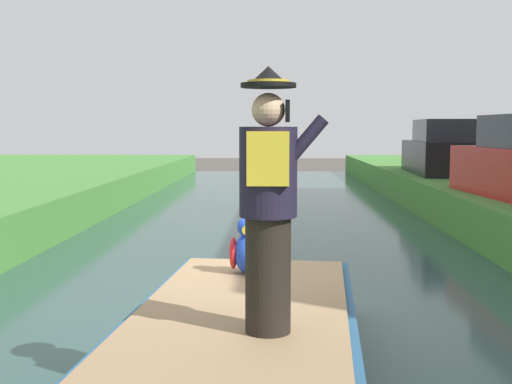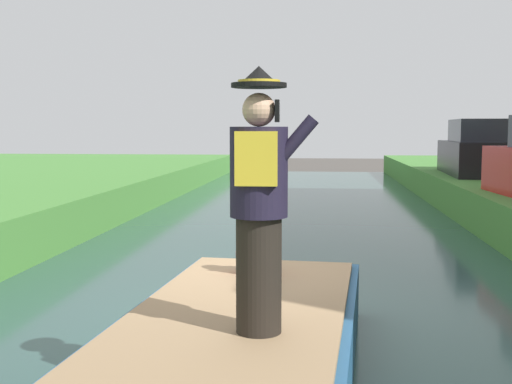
{
  "view_description": "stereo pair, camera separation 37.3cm",
  "coord_description": "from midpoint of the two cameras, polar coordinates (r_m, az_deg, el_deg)",
  "views": [
    {
      "loc": [
        0.26,
        -6.62,
        2.14
      ],
      "look_at": [
        0.1,
        -1.31,
        1.61
      ],
      "focal_mm": 44.93,
      "sensor_mm": 36.0,
      "label": 1
    },
    {
      "loc": [
        0.64,
        -6.6,
        2.14
      ],
      "look_at": [
        0.1,
        -1.31,
        1.61
      ],
      "focal_mm": 44.93,
      "sensor_mm": 36.0,
      "label": 2
    }
  ],
  "objects": [
    {
      "name": "parrot_plush",
      "position": [
        6.34,
        1.51,
        -5.09
      ],
      "size": [
        0.36,
        0.35,
        0.57
      ],
      "color": "blue",
      "rests_on": "boat"
    },
    {
      "name": "canal_water",
      "position": [
        6.95,
        1.85,
        -11.82
      ],
      "size": [
        7.19,
        48.0,
        0.1
      ],
      "primitive_type": "cube",
      "color": "#2D4C47",
      "rests_on": "ground"
    },
    {
      "name": "parked_car_dark",
      "position": [
        18.55,
        19.84,
        3.41
      ],
      "size": [
        1.88,
        4.07,
        1.5
      ],
      "color": "black",
      "rests_on": "grass_bank_far"
    },
    {
      "name": "boat",
      "position": [
        5.26,
        0.58,
        -13.61
      ],
      "size": [
        2.13,
        4.33,
        0.61
      ],
      "color": "#23517A",
      "rests_on": "canal_water"
    },
    {
      "name": "person_pirate",
      "position": [
        4.41,
        2.72,
        -0.86
      ],
      "size": [
        0.61,
        0.42,
        1.85
      ],
      "rotation": [
        0.0,
        0.0,
        -0.29
      ],
      "color": "black",
      "rests_on": "boat"
    },
    {
      "name": "ground_plane",
      "position": [
        6.96,
        1.85,
        -12.21
      ],
      "size": [
        80.0,
        80.0,
        0.0
      ],
      "primitive_type": "plane",
      "color": "#4C4742"
    }
  ]
}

